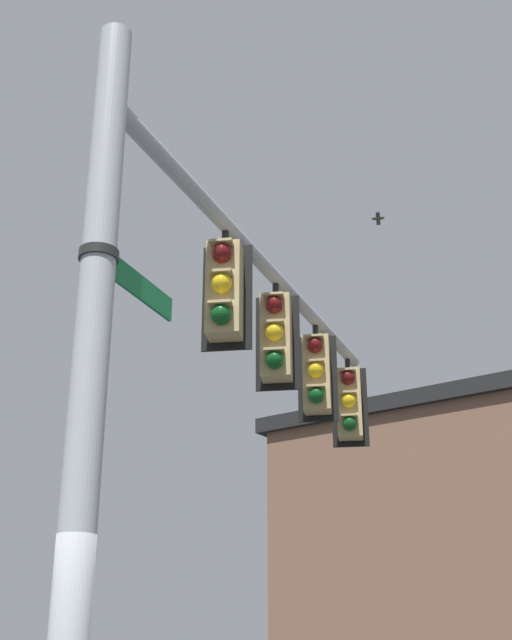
{
  "coord_description": "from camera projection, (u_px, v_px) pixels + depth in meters",
  "views": [
    {
      "loc": [
        -2.08,
        5.86,
        1.57
      ],
      "look_at": [
        -0.83,
        -3.07,
        5.34
      ],
      "focal_mm": 48.32,
      "sensor_mm": 36.0,
      "label": 1
    }
  ],
  "objects": [
    {
      "name": "street_name_sign",
      "position": [
        120.0,
        272.0,
        7.08
      ],
      "size": [
        0.49,
        1.32,
        0.22
      ],
      "color": "#147238"
    },
    {
      "name": "bird_flying",
      "position": [
        378.0,
        218.0,
        15.75
      ],
      "size": [
        0.25,
        0.37,
        0.12
      ],
      "color": "#4C4742"
    },
    {
      "name": "signal_pole",
      "position": [
        87.0,
        404.0,
        6.34
      ],
      "size": [
        0.28,
        0.28,
        6.89
      ],
      "primitive_type": "cylinder",
      "color": "#ADB2B7",
      "rests_on": "ground"
    },
    {
      "name": "traffic_light_arm_end",
      "position": [
        349.0,
        403.0,
        12.77
      ],
      "size": [
        0.54,
        0.49,
        1.31
      ],
      "color": "black"
    },
    {
      "name": "traffic_light_mid_outer",
      "position": [
        317.0,
        373.0,
        11.53
      ],
      "size": [
        0.54,
        0.49,
        1.31
      ],
      "color": "black"
    },
    {
      "name": "traffic_light_mid_inner",
      "position": [
        276.0,
        336.0,
        10.28
      ],
      "size": [
        0.54,
        0.49,
        1.31
      ],
      "color": "black"
    },
    {
      "name": "traffic_light_nearest_pole",
      "position": [
        224.0,
        289.0,
        9.04
      ],
      "size": [
        0.54,
        0.49,
        1.31
      ],
      "color": "black"
    },
    {
      "name": "mast_arm",
      "position": [
        268.0,
        269.0,
        10.38
      ],
      "size": [
        2.01,
        6.88,
        0.17
      ],
      "primitive_type": "cylinder",
      "rotation": [
        0.0,
        1.57,
        4.45
      ],
      "color": "#ADB2B7"
    }
  ]
}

